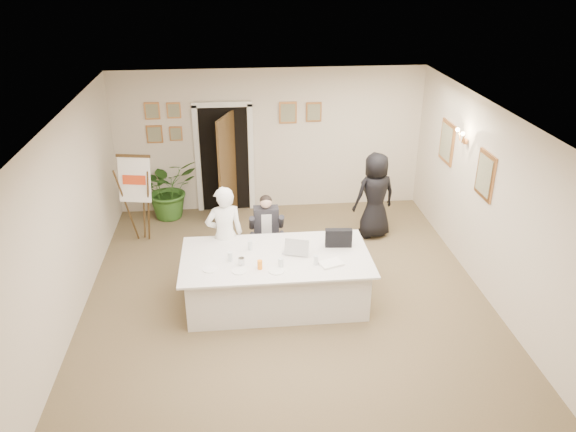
{
  "coord_description": "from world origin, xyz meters",
  "views": [
    {
      "loc": [
        -0.69,
        -7.02,
        4.74
      ],
      "look_at": [
        0.07,
        0.6,
        1.13
      ],
      "focal_mm": 35.0,
      "sensor_mm": 36.0,
      "label": 1
    }
  ],
  "objects_px": {
    "potted_palm": "(169,189)",
    "steel_jug": "(241,261)",
    "conference_table": "(276,279)",
    "standing_woman": "(375,196)",
    "standing_man": "(225,235)",
    "paper_stack": "(331,263)",
    "laptop": "(296,243)",
    "oj_glass": "(260,265)",
    "flip_chart": "(139,202)",
    "laptop_bag": "(339,238)",
    "seated_man": "(266,232)"
  },
  "relations": [
    {
      "from": "potted_palm",
      "to": "steel_jug",
      "type": "xyz_separation_m",
      "value": [
        1.33,
        -3.39,
        0.24
      ]
    },
    {
      "from": "conference_table",
      "to": "standing_woman",
      "type": "height_order",
      "value": "standing_woman"
    },
    {
      "from": "standing_man",
      "to": "potted_palm",
      "type": "xyz_separation_m",
      "value": [
        -1.1,
        2.52,
        -0.21
      ]
    },
    {
      "from": "standing_woman",
      "to": "paper_stack",
      "type": "bearing_deg",
      "value": 48.77
    },
    {
      "from": "laptop",
      "to": "oj_glass",
      "type": "distance_m",
      "value": 0.7
    },
    {
      "from": "standing_man",
      "to": "standing_woman",
      "type": "bearing_deg",
      "value": -165.59
    },
    {
      "from": "flip_chart",
      "to": "laptop_bag",
      "type": "distance_m",
      "value": 3.77
    },
    {
      "from": "laptop",
      "to": "oj_glass",
      "type": "height_order",
      "value": "laptop"
    },
    {
      "from": "seated_man",
      "to": "potted_palm",
      "type": "bearing_deg",
      "value": 114.93
    },
    {
      "from": "flip_chart",
      "to": "potted_palm",
      "type": "distance_m",
      "value": 1.07
    },
    {
      "from": "potted_palm",
      "to": "oj_glass",
      "type": "height_order",
      "value": "potted_palm"
    },
    {
      "from": "standing_man",
      "to": "conference_table",
      "type": "bearing_deg",
      "value": 125.52
    },
    {
      "from": "potted_palm",
      "to": "standing_man",
      "type": "bearing_deg",
      "value": -66.41
    },
    {
      "from": "conference_table",
      "to": "standing_woman",
      "type": "bearing_deg",
      "value": 45.79
    },
    {
      "from": "standing_man",
      "to": "oj_glass",
      "type": "distance_m",
      "value": 1.12
    },
    {
      "from": "oj_glass",
      "to": "conference_table",
      "type": "bearing_deg",
      "value": 53.44
    },
    {
      "from": "laptop",
      "to": "steel_jug",
      "type": "relative_size",
      "value": 3.35
    },
    {
      "from": "laptop_bag",
      "to": "steel_jug",
      "type": "relative_size",
      "value": 3.58
    },
    {
      "from": "standing_woman",
      "to": "potted_palm",
      "type": "distance_m",
      "value": 3.96
    },
    {
      "from": "standing_woman",
      "to": "laptop_bag",
      "type": "bearing_deg",
      "value": 47.02
    },
    {
      "from": "oj_glass",
      "to": "potted_palm",
      "type": "bearing_deg",
      "value": 114.2
    },
    {
      "from": "paper_stack",
      "to": "steel_jug",
      "type": "relative_size",
      "value": 2.89
    },
    {
      "from": "flip_chart",
      "to": "standing_woman",
      "type": "xyz_separation_m",
      "value": [
        4.18,
        -0.22,
        0.05
      ]
    },
    {
      "from": "flip_chart",
      "to": "oj_glass",
      "type": "distance_m",
      "value": 3.23
    },
    {
      "from": "laptop",
      "to": "paper_stack",
      "type": "bearing_deg",
      "value": -24.77
    },
    {
      "from": "flip_chart",
      "to": "steel_jug",
      "type": "height_order",
      "value": "flip_chart"
    },
    {
      "from": "standing_man",
      "to": "steel_jug",
      "type": "distance_m",
      "value": 0.9
    },
    {
      "from": "standing_woman",
      "to": "potted_palm",
      "type": "bearing_deg",
      "value": -31.6
    },
    {
      "from": "flip_chart",
      "to": "standing_woman",
      "type": "height_order",
      "value": "flip_chart"
    },
    {
      "from": "standing_woman",
      "to": "seated_man",
      "type": "bearing_deg",
      "value": 10.59
    },
    {
      "from": "laptop_bag",
      "to": "seated_man",
      "type": "bearing_deg",
      "value": 144.88
    },
    {
      "from": "standing_man",
      "to": "potted_palm",
      "type": "bearing_deg",
      "value": -78.32
    },
    {
      "from": "potted_palm",
      "to": "laptop_bag",
      "type": "height_order",
      "value": "potted_palm"
    },
    {
      "from": "steel_jug",
      "to": "flip_chart",
      "type": "bearing_deg",
      "value": 125.85
    },
    {
      "from": "steel_jug",
      "to": "seated_man",
      "type": "bearing_deg",
      "value": 71.42
    },
    {
      "from": "oj_glass",
      "to": "steel_jug",
      "type": "xyz_separation_m",
      "value": [
        -0.25,
        0.13,
        -0.01
      ]
    },
    {
      "from": "standing_woman",
      "to": "laptop_bag",
      "type": "xyz_separation_m",
      "value": [
        -0.99,
        -1.78,
        0.12
      ]
    },
    {
      "from": "standing_man",
      "to": "paper_stack",
      "type": "distance_m",
      "value": 1.78
    },
    {
      "from": "standing_woman",
      "to": "potted_palm",
      "type": "height_order",
      "value": "standing_woman"
    },
    {
      "from": "steel_jug",
      "to": "laptop_bag",
      "type": "bearing_deg",
      "value": 15.87
    },
    {
      "from": "standing_man",
      "to": "laptop_bag",
      "type": "relative_size",
      "value": 4.08
    },
    {
      "from": "standing_man",
      "to": "seated_man",
      "type": "bearing_deg",
      "value": -160.54
    },
    {
      "from": "laptop",
      "to": "standing_man",
      "type": "bearing_deg",
      "value": 169.13
    },
    {
      "from": "standing_man",
      "to": "oj_glass",
      "type": "relative_size",
      "value": 12.36
    },
    {
      "from": "seated_man",
      "to": "laptop",
      "type": "bearing_deg",
      "value": -84.2
    },
    {
      "from": "oj_glass",
      "to": "paper_stack",
      "type": "bearing_deg",
      "value": 1.26
    },
    {
      "from": "conference_table",
      "to": "laptop",
      "type": "relative_size",
      "value": 7.38
    },
    {
      "from": "seated_man",
      "to": "laptop",
      "type": "xyz_separation_m",
      "value": [
        0.37,
        -0.97,
        0.28
      ]
    },
    {
      "from": "laptop",
      "to": "seated_man",
      "type": "bearing_deg",
      "value": 128.64
    },
    {
      "from": "laptop_bag",
      "to": "paper_stack",
      "type": "relative_size",
      "value": 1.24
    }
  ]
}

